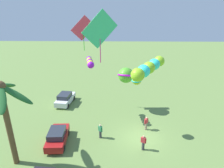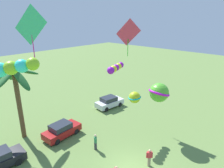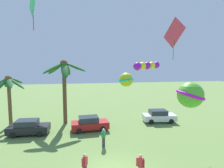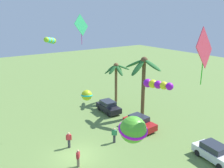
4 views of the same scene
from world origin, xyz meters
name	(u,v)px [view 4 (image 4 of 4)]	position (x,y,z in m)	size (l,w,h in m)	color
ground_plane	(78,155)	(0.00, 0.00, 0.00)	(120.00, 120.00, 0.00)	olive
palm_tree_0	(144,71)	(-3.69, 11.20, 5.83)	(5.04, 4.63, 7.57)	brown
palm_tree_1	(116,72)	(-9.73, 11.38, 4.46)	(3.62, 3.74, 5.82)	brown
parked_car_0	(139,122)	(-0.93, 8.28, 0.75)	(3.99, 1.93, 1.51)	#A51919
parked_car_1	(215,152)	(7.60, 9.60, 0.75)	(4.08, 2.16, 1.51)	silver
parked_car_2	(108,107)	(-7.03, 8.20, 0.75)	(4.00, 1.94, 1.51)	black
spectator_0	(114,135)	(-0.01, 4.14, 0.81)	(0.41, 0.46, 1.59)	#38383D
spectator_1	(69,140)	(-1.75, -0.01, 0.81)	(0.38, 0.50, 1.59)	#38383D
spectator_2	(78,158)	(1.55, -0.73, 0.81)	(0.43, 0.43, 1.59)	gray
kite_diamond_0	(204,49)	(7.55, 6.58, 10.14)	(0.78, 2.95, 4.21)	#E13950
kite_ball_1	(87,95)	(0.98, 0.59, 6.00)	(1.40, 1.40, 0.90)	#AFCA1C
kite_ball_2	(133,130)	(6.12, 1.36, 4.73)	(2.51, 2.53, 1.91)	#52B32D
kite_tube_3	(157,84)	(4.19, 5.47, 6.89)	(2.74, 1.14, 0.82)	purple
kite_diamond_4	(81,25)	(-5.12, 3.55, 11.37)	(0.94, 2.07, 3.13)	#39C779
kite_tube_5	(50,40)	(-7.55, 1.04, 9.79)	(1.95, 1.86, 0.92)	#91D324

